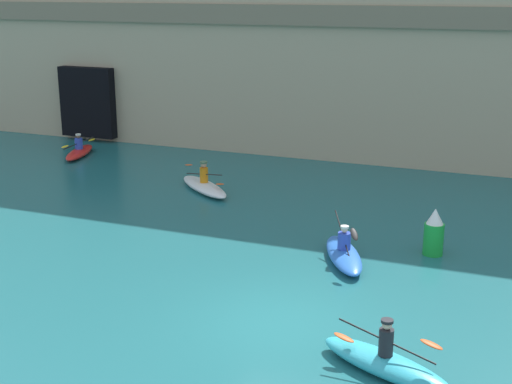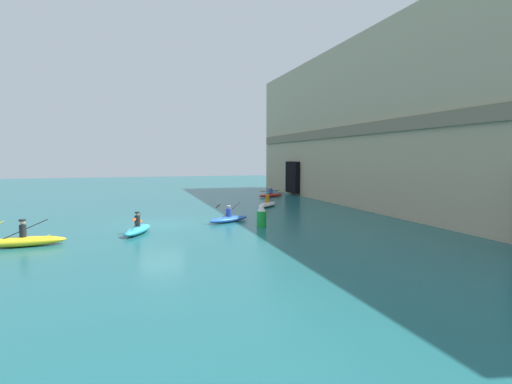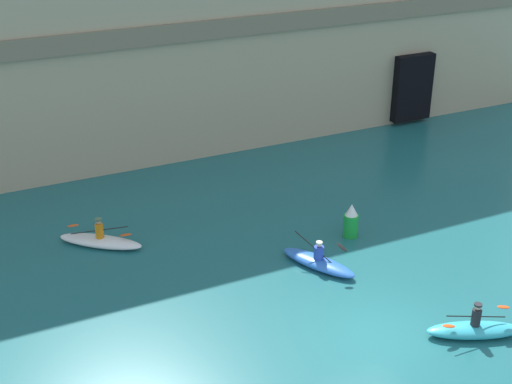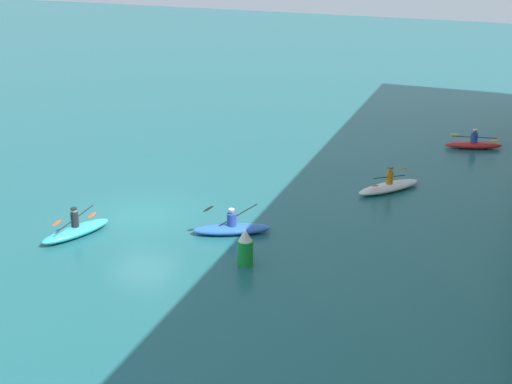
{
  "view_description": "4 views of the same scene",
  "coord_description": "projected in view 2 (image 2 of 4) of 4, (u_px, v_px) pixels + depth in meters",
  "views": [
    {
      "loc": [
        4.84,
        -13.61,
        7.23
      ],
      "look_at": [
        -3.19,
        6.37,
        0.93
      ],
      "focal_mm": 50.0,
      "sensor_mm": 36.0,
      "label": 1
    },
    {
      "loc": [
        23.8,
        -1.5,
        3.93
      ],
      "look_at": [
        -3.47,
        6.94,
        1.45
      ],
      "focal_mm": 28.0,
      "sensor_mm": 36.0,
      "label": 2
    },
    {
      "loc": [
        -10.68,
        -14.22,
        13.13
      ],
      "look_at": [
        -1.14,
        6.01,
        2.34
      ],
      "focal_mm": 50.0,
      "sensor_mm": 36.0,
      "label": 3
    },
    {
      "loc": [
        22.82,
        13.49,
        11.33
      ],
      "look_at": [
        -1.0,
        4.51,
        1.26
      ],
      "focal_mm": 50.0,
      "sensor_mm": 36.0,
      "label": 4
    }
  ],
  "objects": [
    {
      "name": "kayak_cyan",
      "position": [
        138.0,
        229.0,
        20.56
      ],
      "size": [
        2.95,
        1.83,
        1.14
      ],
      "rotation": [
        0.0,
        0.0,
        5.89
      ],
      "color": "#33B2C6",
      "rests_on": "ground"
    },
    {
      "name": "ground_plane",
      "position": [
        161.0,
        224.0,
        23.43
      ],
      "size": [
        120.0,
        120.0,
        0.0
      ],
      "primitive_type": "plane",
      "color": "#1E6066"
    },
    {
      "name": "kayak_blue",
      "position": [
        229.0,
        219.0,
        24.3
      ],
      "size": [
        2.0,
        2.98,
        1.2
      ],
      "rotation": [
        0.0,
        0.0,
        5.16
      ],
      "color": "blue",
      "rests_on": "ground"
    },
    {
      "name": "kayak_yellow",
      "position": [
        23.0,
        241.0,
        17.62
      ],
      "size": [
        0.99,
        3.51,
        1.21
      ],
      "rotation": [
        0.0,
        0.0,
        1.62
      ],
      "color": "yellow",
      "rests_on": "ground"
    },
    {
      "name": "kayak_red",
      "position": [
        271.0,
        195.0,
        39.81
      ],
      "size": [
        1.53,
        2.96,
        0.99
      ],
      "rotation": [
        0.0,
        0.0,
        1.87
      ],
      "color": "red",
      "rests_on": "ground"
    },
    {
      "name": "kayak_white",
      "position": [
        267.0,
        204.0,
        31.85
      ],
      "size": [
        3.02,
        2.69,
        1.11
      ],
      "rotation": [
        0.0,
        0.0,
        2.45
      ],
      "color": "white",
      "rests_on": "ground"
    },
    {
      "name": "marker_buoy",
      "position": [
        262.0,
        216.0,
        22.61
      ],
      "size": [
        0.55,
        0.55,
        1.33
      ],
      "color": "green",
      "rests_on": "ground"
    },
    {
      "name": "cliff_bluff",
      "position": [
        411.0,
        123.0,
        30.19
      ],
      "size": [
        45.16,
        8.38,
        13.13
      ],
      "color": "tan",
      "rests_on": "ground"
    }
  ]
}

